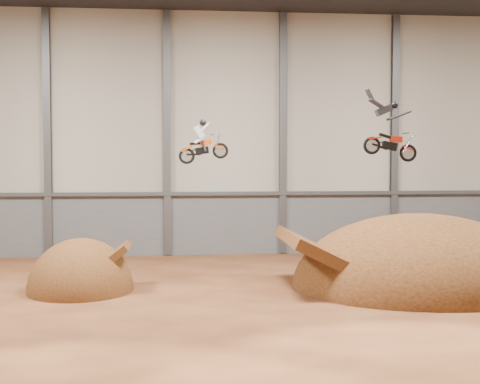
# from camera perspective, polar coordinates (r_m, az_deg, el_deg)

# --- Properties ---
(floor) EXTENTS (40.00, 40.00, 0.00)m
(floor) POSITION_cam_1_polar(r_m,az_deg,el_deg) (24.42, 1.43, -10.38)
(floor) COLOR #4A2513
(floor) RESTS_ON ground
(back_wall) EXTENTS (40.00, 0.10, 14.00)m
(back_wall) POSITION_cam_1_polar(r_m,az_deg,el_deg) (38.71, -1.28, 5.00)
(back_wall) COLOR #ACA699
(back_wall) RESTS_ON ground
(lower_band_back) EXTENTS (39.80, 0.18, 3.50)m
(lower_band_back) POSITION_cam_1_polar(r_m,az_deg,el_deg) (38.78, -1.26, -2.77)
(lower_band_back) COLOR #595A61
(lower_band_back) RESTS_ON ground
(steel_rail) EXTENTS (39.80, 0.35, 0.20)m
(steel_rail) POSITION_cam_1_polar(r_m,az_deg,el_deg) (38.49, -1.25, -0.13)
(steel_rail) COLOR #47494F
(steel_rail) RESTS_ON lower_band_back
(steel_column_1) EXTENTS (0.40, 0.36, 13.90)m
(steel_column_1) POSITION_cam_1_polar(r_m,az_deg,el_deg) (39.05, -16.11, 4.87)
(steel_column_1) COLOR #47494F
(steel_column_1) RESTS_ON ground
(steel_column_2) EXTENTS (0.40, 0.36, 13.90)m
(steel_column_2) POSITION_cam_1_polar(r_m,az_deg,el_deg) (38.40, -6.24, 5.00)
(steel_column_2) COLOR #47494F
(steel_column_2) RESTS_ON ground
(steel_column_3) EXTENTS (0.40, 0.36, 13.90)m
(steel_column_3) POSITION_cam_1_polar(r_m,az_deg,el_deg) (38.90, 3.66, 4.98)
(steel_column_3) COLOR #47494F
(steel_column_3) RESTS_ON ground
(steel_column_4) EXTENTS (0.40, 0.36, 13.90)m
(steel_column_4) POSITION_cam_1_polar(r_m,az_deg,el_deg) (40.51, 13.04, 4.83)
(steel_column_4) COLOR #47494F
(steel_column_4) RESTS_ON ground
(takeoff_ramp) EXTENTS (4.44, 5.12, 4.44)m
(takeoff_ramp) POSITION_cam_1_polar(r_m,az_deg,el_deg) (29.38, -13.42, -8.17)
(takeoff_ramp) COLOR #3C200F
(takeoff_ramp) RESTS_ON ground
(landing_ramp) EXTENTS (11.09, 9.81, 6.40)m
(landing_ramp) POSITION_cam_1_polar(r_m,az_deg,el_deg) (30.39, 15.05, -7.82)
(landing_ramp) COLOR #3C200F
(landing_ramp) RESTS_ON ground
(fmx_rider_a) EXTENTS (2.42, 0.94, 2.21)m
(fmx_rider_a) POSITION_cam_1_polar(r_m,az_deg,el_deg) (28.48, -3.02, 4.58)
(fmx_rider_a) COLOR #E84A00
(fmx_rider_b) EXTENTS (3.36, 0.85, 3.03)m
(fmx_rider_b) POSITION_cam_1_polar(r_m,az_deg,el_deg) (27.26, 12.57, 5.50)
(fmx_rider_b) COLOR red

